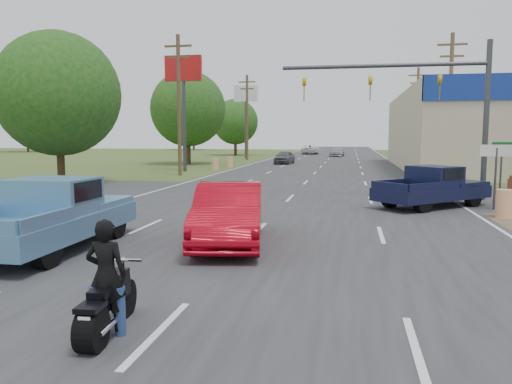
% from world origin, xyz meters
% --- Properties ---
extents(ground, '(200.00, 200.00, 0.00)m').
position_xyz_m(ground, '(0.00, 0.00, 0.00)').
color(ground, '#3F5522').
rests_on(ground, ground).
extents(main_road, '(15.00, 180.00, 0.02)m').
position_xyz_m(main_road, '(0.00, 40.00, 0.01)').
color(main_road, '#2D2D30').
rests_on(main_road, ground).
extents(cross_road, '(120.00, 10.00, 0.02)m').
position_xyz_m(cross_road, '(0.00, 18.00, 0.01)').
color(cross_road, '#2D2D30').
rests_on(cross_road, ground).
extents(utility_pole_2, '(2.00, 0.28, 10.00)m').
position_xyz_m(utility_pole_2, '(9.50, 31.00, 5.32)').
color(utility_pole_2, '#4C3823').
rests_on(utility_pole_2, ground).
extents(utility_pole_3, '(2.00, 0.28, 10.00)m').
position_xyz_m(utility_pole_3, '(9.50, 49.00, 5.32)').
color(utility_pole_3, '#4C3823').
rests_on(utility_pole_3, ground).
extents(utility_pole_5, '(2.00, 0.28, 10.00)m').
position_xyz_m(utility_pole_5, '(-9.50, 28.00, 5.32)').
color(utility_pole_5, '#4C3823').
rests_on(utility_pole_5, ground).
extents(utility_pole_6, '(2.00, 0.28, 10.00)m').
position_xyz_m(utility_pole_6, '(-9.50, 52.00, 5.32)').
color(utility_pole_6, '#4C3823').
rests_on(utility_pole_6, ground).
extents(tree_0, '(7.14, 7.14, 8.84)m').
position_xyz_m(tree_0, '(-14.00, 20.00, 5.26)').
color(tree_0, '#422D19').
rests_on(tree_0, ground).
extents(tree_1, '(7.56, 7.56, 9.36)m').
position_xyz_m(tree_1, '(-13.50, 42.00, 5.57)').
color(tree_1, '#422D19').
rests_on(tree_1, ground).
extents(tree_2, '(6.72, 6.72, 8.32)m').
position_xyz_m(tree_2, '(-14.20, 66.00, 4.95)').
color(tree_2, '#422D19').
rests_on(tree_2, ground).
extents(tree_4, '(9.24, 9.24, 11.44)m').
position_xyz_m(tree_4, '(-55.00, 75.00, 6.82)').
color(tree_4, '#422D19').
rests_on(tree_4, ground).
extents(tree_5, '(7.98, 7.98, 9.88)m').
position_xyz_m(tree_5, '(30.00, 95.00, 5.88)').
color(tree_5, '#422D19').
rests_on(tree_5, ground).
extents(tree_6, '(8.82, 8.82, 10.92)m').
position_xyz_m(tree_6, '(-30.00, 95.00, 6.51)').
color(tree_6, '#422D19').
rests_on(tree_6, ground).
extents(barrel_0, '(0.56, 0.56, 1.00)m').
position_xyz_m(barrel_0, '(8.00, 12.00, 0.50)').
color(barrel_0, orange).
rests_on(barrel_0, ground).
extents(barrel_1, '(0.56, 0.56, 1.00)m').
position_xyz_m(barrel_1, '(8.40, 20.50, 0.50)').
color(barrel_1, orange).
rests_on(barrel_1, ground).
extents(barrel_2, '(0.56, 0.56, 1.00)m').
position_xyz_m(barrel_2, '(-8.50, 34.00, 0.50)').
color(barrel_2, orange).
rests_on(barrel_2, ground).
extents(barrel_3, '(0.56, 0.56, 1.00)m').
position_xyz_m(barrel_3, '(-8.20, 38.00, 0.50)').
color(barrel_3, orange).
rests_on(barrel_3, ground).
extents(pole_sign_left_near, '(3.00, 0.35, 9.20)m').
position_xyz_m(pole_sign_left_near, '(-10.50, 32.00, 7.17)').
color(pole_sign_left_near, '#3F3F44').
rests_on(pole_sign_left_near, ground).
extents(pole_sign_left_far, '(3.00, 0.35, 9.20)m').
position_xyz_m(pole_sign_left_far, '(-10.50, 56.00, 7.17)').
color(pole_sign_left_far, '#3F3F44').
rests_on(pole_sign_left_far, ground).
extents(lane_sign, '(1.20, 0.08, 2.52)m').
position_xyz_m(lane_sign, '(8.20, 14.00, 1.90)').
color(lane_sign, '#3F3F44').
rests_on(lane_sign, ground).
extents(street_name_sign, '(0.80, 0.08, 2.61)m').
position_xyz_m(street_name_sign, '(8.80, 15.50, 1.61)').
color(street_name_sign, '#3F3F44').
rests_on(street_name_sign, ground).
extents(signal_mast, '(9.12, 0.40, 7.00)m').
position_xyz_m(signal_mast, '(5.82, 17.00, 4.80)').
color(signal_mast, '#3F3F44').
rests_on(signal_mast, ground).
extents(red_convertible, '(2.49, 5.05, 1.59)m').
position_xyz_m(red_convertible, '(-0.43, 6.07, 0.80)').
color(red_convertible, '#B20818').
rests_on(red_convertible, ground).
extents(motorcycle, '(0.59, 1.92, 0.98)m').
position_xyz_m(motorcycle, '(-0.67, -0.24, 0.43)').
color(motorcycle, black).
rests_on(motorcycle, ground).
extents(rider, '(0.61, 0.43, 1.60)m').
position_xyz_m(rider, '(-0.68, -0.20, 0.80)').
color(rider, black).
rests_on(rider, ground).
extents(blue_pickup, '(2.17, 5.49, 1.81)m').
position_xyz_m(blue_pickup, '(-4.61, 4.67, 0.91)').
color(blue_pickup, black).
rests_on(blue_pickup, ground).
extents(navy_pickup, '(4.99, 4.81, 1.66)m').
position_xyz_m(navy_pickup, '(6.02, 14.33, 0.84)').
color(navy_pickup, black).
rests_on(navy_pickup, ground).
extents(distant_car_grey, '(1.95, 4.10, 1.35)m').
position_xyz_m(distant_car_grey, '(-3.98, 44.29, 0.68)').
color(distant_car_grey, '#545458').
rests_on(distant_car_grey, ground).
extents(distant_car_silver, '(2.13, 4.71, 1.34)m').
position_xyz_m(distant_car_silver, '(0.79, 64.36, 0.67)').
color(distant_car_silver, '#A3A2A7').
rests_on(distant_car_silver, ground).
extents(distant_car_white, '(3.28, 5.71, 1.50)m').
position_xyz_m(distant_car_white, '(-3.71, 72.85, 0.75)').
color(distant_car_white, white).
rests_on(distant_car_white, ground).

